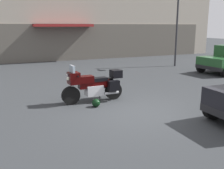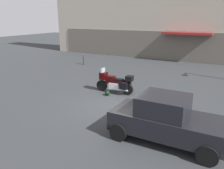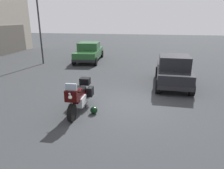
# 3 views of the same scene
# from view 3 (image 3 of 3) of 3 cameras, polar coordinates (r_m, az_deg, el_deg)

# --- Properties ---
(ground_plane) EXTENTS (80.00, 80.00, 0.00)m
(ground_plane) POSITION_cam_3_polar(r_m,az_deg,el_deg) (8.73, 3.56, -5.47)
(ground_plane) COLOR #2D3033
(motorcycle) EXTENTS (2.26, 0.77, 1.36)m
(motorcycle) POSITION_cam_3_polar(r_m,az_deg,el_deg) (7.99, -9.15, -3.14)
(motorcycle) COLOR black
(motorcycle) RESTS_ON ground
(helmet) EXTENTS (0.28, 0.28, 0.28)m
(helmet) POSITION_cam_3_polar(r_m,az_deg,el_deg) (7.87, -5.06, -7.13)
(helmet) COLOR black
(helmet) RESTS_ON ground
(car_hatchback_near) EXTENTS (3.90, 1.83, 1.64)m
(car_hatchback_near) POSITION_cam_3_polar(r_m,az_deg,el_deg) (11.37, 16.67, 3.67)
(car_hatchback_near) COLOR black
(car_hatchback_near) RESTS_ON ground
(car_sedan_far) EXTENTS (4.69, 2.31, 1.56)m
(car_sedan_far) POSITION_cam_3_polar(r_m,az_deg,el_deg) (17.62, -6.40, 9.08)
(car_sedan_far) COLOR #235128
(car_sedan_far) RESTS_ON ground
(streetlamp_curbside) EXTENTS (0.28, 0.94, 4.99)m
(streetlamp_curbside) POSITION_cam_3_polar(r_m,az_deg,el_deg) (17.03, -19.15, 15.50)
(streetlamp_curbside) COLOR #2D2D33
(streetlamp_curbside) RESTS_ON ground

